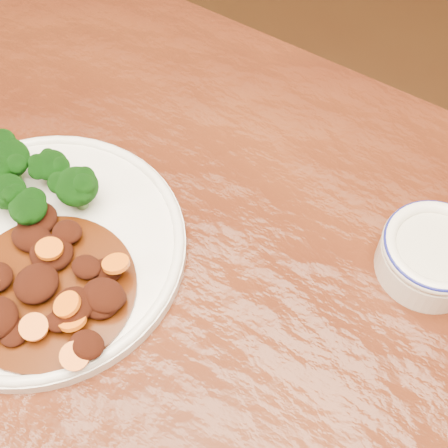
% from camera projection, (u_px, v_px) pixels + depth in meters
% --- Properties ---
extents(dining_table, '(1.60, 1.08, 0.75)m').
position_uv_depth(dining_table, '(187.00, 390.00, 0.66)').
color(dining_table, '#53220E').
rests_on(dining_table, ground).
extents(dinner_plate, '(0.31, 0.31, 0.02)m').
position_uv_depth(dinner_plate, '(40.00, 248.00, 0.65)').
color(dinner_plate, white).
rests_on(dinner_plate, dining_table).
extents(broccoli_florets, '(0.16, 0.10, 0.05)m').
position_uv_depth(broccoli_florets, '(23.00, 179.00, 0.66)').
color(broccoli_florets, '#69A153').
rests_on(broccoli_florets, dinner_plate).
extents(mince_stew, '(0.18, 0.18, 0.03)m').
position_uv_depth(mince_stew, '(47.00, 282.00, 0.61)').
color(mince_stew, '#431F07').
rests_on(mince_stew, dinner_plate).
extents(dip_bowl, '(0.11, 0.11, 0.05)m').
position_uv_depth(dip_bowl, '(433.00, 254.00, 0.63)').
color(dip_bowl, white).
rests_on(dip_bowl, dining_table).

